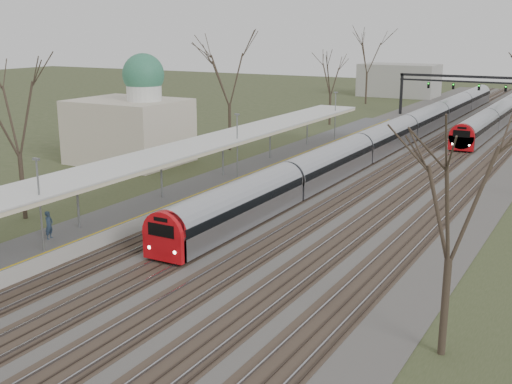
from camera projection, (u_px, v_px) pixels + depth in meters
track_bed at (411, 154)px, 65.08m from camera, size 24.00×160.00×0.22m
platform at (245, 173)px, 54.59m from camera, size 3.50×69.00×1.00m
canopy at (216, 141)px, 49.92m from camera, size 4.10×50.00×3.11m
dome_building at (131, 124)px, 60.21m from camera, size 10.00×8.00×10.30m
signal_gantry at (474, 84)px, 89.20m from camera, size 21.00×0.59×6.08m
tree_west_near at (16, 111)px, 41.41m from camera, size 5.00×5.00×10.30m
tree_west_far at (229, 73)px, 65.36m from camera, size 5.50×5.50×11.33m
tree_east_near at (454, 194)px, 23.63m from camera, size 4.50×4.50×9.27m
train_near at (406, 129)px, 72.19m from camera, size 2.62×90.21×3.05m
passenger at (49, 225)px, 35.79m from camera, size 0.52×0.67×1.62m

